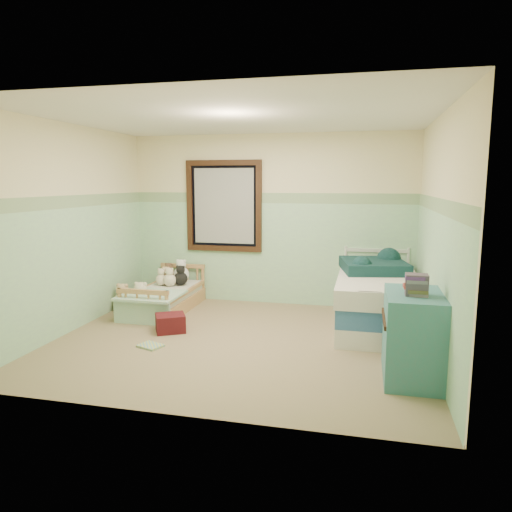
% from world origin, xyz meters
% --- Properties ---
extents(floor, '(4.20, 3.60, 0.02)m').
position_xyz_m(floor, '(0.00, 0.00, -0.01)').
color(floor, '#71644F').
rests_on(floor, ground).
extents(ceiling, '(4.20, 3.60, 0.02)m').
position_xyz_m(ceiling, '(0.00, 0.00, 2.51)').
color(ceiling, silver).
rests_on(ceiling, wall_back).
extents(wall_back, '(4.20, 0.04, 2.50)m').
position_xyz_m(wall_back, '(0.00, 1.80, 1.25)').
color(wall_back, beige).
rests_on(wall_back, floor).
extents(wall_front, '(4.20, 0.04, 2.50)m').
position_xyz_m(wall_front, '(0.00, -1.80, 1.25)').
color(wall_front, beige).
rests_on(wall_front, floor).
extents(wall_left, '(0.04, 3.60, 2.50)m').
position_xyz_m(wall_left, '(-2.10, 0.00, 1.25)').
color(wall_left, beige).
rests_on(wall_left, floor).
extents(wall_right, '(0.04, 3.60, 2.50)m').
position_xyz_m(wall_right, '(2.10, 0.00, 1.25)').
color(wall_right, beige).
rests_on(wall_right, floor).
extents(wainscot_mint, '(4.20, 0.01, 1.50)m').
position_xyz_m(wainscot_mint, '(0.00, 1.79, 0.75)').
color(wainscot_mint, '#93C0A0').
rests_on(wainscot_mint, floor).
extents(border_strip, '(4.20, 0.01, 0.15)m').
position_xyz_m(border_strip, '(0.00, 1.79, 1.57)').
color(border_strip, '#458046').
rests_on(border_strip, wall_back).
extents(window_frame, '(1.16, 0.06, 1.36)m').
position_xyz_m(window_frame, '(-0.70, 1.76, 1.45)').
color(window_frame, black).
rests_on(window_frame, wall_back).
extents(window_blinds, '(0.92, 0.01, 1.12)m').
position_xyz_m(window_blinds, '(-0.70, 1.77, 1.45)').
color(window_blinds, '#B8B8B3').
rests_on(window_blinds, window_frame).
extents(toddler_bed_frame, '(0.72, 1.43, 0.18)m').
position_xyz_m(toddler_bed_frame, '(-1.37, 1.05, 0.09)').
color(toddler_bed_frame, olive).
rests_on(toddler_bed_frame, floor).
extents(toddler_mattress, '(0.65, 1.37, 0.12)m').
position_xyz_m(toddler_mattress, '(-1.37, 1.05, 0.24)').
color(toddler_mattress, silver).
rests_on(toddler_mattress, toddler_bed_frame).
extents(patchwork_quilt, '(0.78, 0.72, 0.03)m').
position_xyz_m(patchwork_quilt, '(-1.37, 0.60, 0.32)').
color(patchwork_quilt, '#67AFD7').
rests_on(patchwork_quilt, toddler_mattress).
extents(plush_bed_brown, '(0.19, 0.19, 0.19)m').
position_xyz_m(plush_bed_brown, '(-1.52, 1.55, 0.40)').
color(plush_bed_brown, brown).
rests_on(plush_bed_brown, toddler_mattress).
extents(plush_bed_white, '(0.23, 0.23, 0.23)m').
position_xyz_m(plush_bed_white, '(-1.32, 1.55, 0.42)').
color(plush_bed_white, white).
rests_on(plush_bed_white, toddler_mattress).
extents(plush_bed_tan, '(0.18, 0.18, 0.18)m').
position_xyz_m(plush_bed_tan, '(-1.47, 1.33, 0.39)').
color(plush_bed_tan, '#D9B182').
rests_on(plush_bed_tan, toddler_mattress).
extents(plush_bed_dark, '(0.20, 0.20, 0.20)m').
position_xyz_m(plush_bed_dark, '(-1.24, 1.33, 0.40)').
color(plush_bed_dark, black).
rests_on(plush_bed_dark, toddler_mattress).
extents(plush_floor_cream, '(0.29, 0.29, 0.29)m').
position_xyz_m(plush_floor_cream, '(-1.66, 0.88, 0.14)').
color(plush_floor_cream, beige).
rests_on(plush_floor_cream, floor).
extents(plush_floor_tan, '(0.27, 0.27, 0.27)m').
position_xyz_m(plush_floor_tan, '(-1.93, 0.87, 0.13)').
color(plush_floor_tan, '#D9B182').
rests_on(plush_floor_tan, floor).
extents(twin_bed_frame, '(0.92, 1.84, 0.22)m').
position_xyz_m(twin_bed_frame, '(1.55, 0.89, 0.11)').
color(twin_bed_frame, silver).
rests_on(twin_bed_frame, floor).
extents(twin_boxspring, '(0.92, 1.84, 0.22)m').
position_xyz_m(twin_boxspring, '(1.55, 0.89, 0.33)').
color(twin_boxspring, '#2B4E84').
rests_on(twin_boxspring, twin_bed_frame).
extents(twin_mattress, '(0.96, 1.88, 0.22)m').
position_xyz_m(twin_mattress, '(1.55, 0.89, 0.55)').
color(twin_mattress, silver).
rests_on(twin_mattress, twin_boxspring).
extents(teal_blanket, '(0.93, 0.97, 0.14)m').
position_xyz_m(teal_blanket, '(1.50, 1.19, 0.73)').
color(teal_blanket, black).
rests_on(teal_blanket, twin_mattress).
extents(dresser, '(0.51, 0.81, 0.81)m').
position_xyz_m(dresser, '(1.84, -0.64, 0.40)').
color(dresser, teal).
rests_on(dresser, floor).
extents(book_stack, '(0.19, 0.15, 0.19)m').
position_xyz_m(book_stack, '(1.84, -0.72, 0.91)').
color(book_stack, brown).
rests_on(book_stack, dresser).
extents(red_pillow, '(0.44, 0.43, 0.21)m').
position_xyz_m(red_pillow, '(-0.90, 0.14, 0.11)').
color(red_pillow, maroon).
rests_on(red_pillow, floor).
extents(floor_book, '(0.31, 0.28, 0.02)m').
position_xyz_m(floor_book, '(-0.90, -0.42, 0.01)').
color(floor_book, gold).
rests_on(floor_book, floor).
extents(extra_plush_0, '(0.17, 0.17, 0.17)m').
position_xyz_m(extra_plush_0, '(-1.51, 1.25, 0.39)').
color(extra_plush_0, beige).
rests_on(extra_plush_0, toddler_mattress).
extents(extra_plush_1, '(0.19, 0.19, 0.19)m').
position_xyz_m(extra_plush_1, '(-1.37, 1.23, 0.40)').
color(extra_plush_1, beige).
rests_on(extra_plush_1, toddler_mattress).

